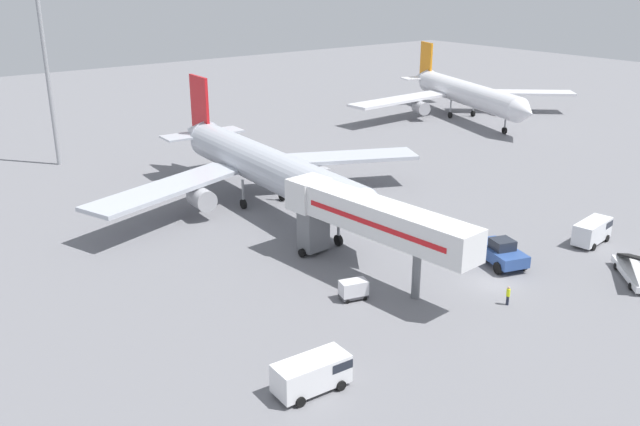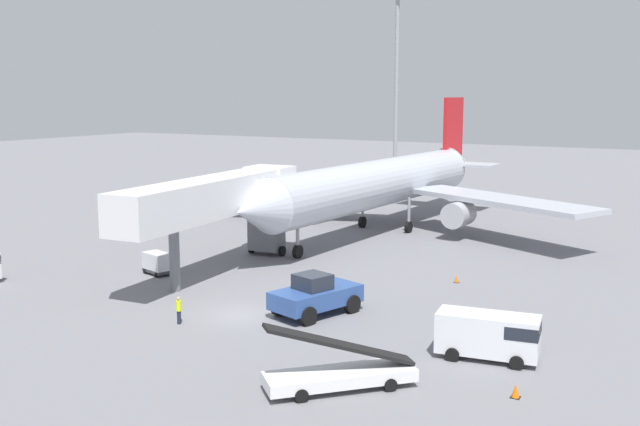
{
  "view_description": "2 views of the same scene",
  "coord_description": "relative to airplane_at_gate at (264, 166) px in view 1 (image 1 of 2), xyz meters",
  "views": [
    {
      "loc": [
        -43.45,
        -32.32,
        25.11
      ],
      "look_at": [
        -4.23,
        18.41,
        2.06
      ],
      "focal_mm": 38.18,
      "sensor_mm": 36.0,
      "label": 1
    },
    {
      "loc": [
        24.75,
        -34.36,
        12.99
      ],
      "look_at": [
        -5.38,
        18.73,
        3.03
      ],
      "focal_mm": 41.38,
      "sensor_mm": 36.0,
      "label": 2
    }
  ],
  "objects": [
    {
      "name": "ground_plane",
      "position": [
        4.13,
        -28.58,
        -4.6
      ],
      "size": [
        300.0,
        300.0,
        0.0
      ],
      "primitive_type": "plane",
      "color": "slate"
    },
    {
      "name": "airplane_at_gate",
      "position": [
        0.0,
        0.0,
        0.0
      ],
      "size": [
        41.18,
        42.51,
        12.51
      ],
      "color": "#B7BCC6",
      "rests_on": "ground"
    },
    {
      "name": "jet_bridge",
      "position": [
        -3.35,
        -20.68,
        0.76
      ],
      "size": [
        4.76,
        19.94,
        7.14
      ],
      "color": "silver",
      "rests_on": "ground"
    },
    {
      "name": "pushback_tug",
      "position": [
        7.81,
        -26.36,
        -3.43
      ],
      "size": [
        4.19,
        6.0,
        2.49
      ],
      "color": "#2D4C8E",
      "rests_on": "ground"
    },
    {
      "name": "belt_loader_truck",
      "position": [
        14.33,
        -35.5,
        -3.83
      ],
      "size": [
        6.04,
        6.21,
        3.22
      ],
      "color": "white",
      "rests_on": "ground"
    },
    {
      "name": "service_van_far_left",
      "position": [
        19.04,
        -28.58,
        -3.3
      ],
      "size": [
        5.16,
        2.66,
        2.28
      ],
      "color": "white",
      "rests_on": "ground"
    },
    {
      "name": "service_van_rear_right",
      "position": [
        -17.16,
        -31.55,
        -3.35
      ],
      "size": [
        5.03,
        2.59,
        2.18
      ],
      "color": "white",
      "rests_on": "ground"
    },
    {
      "name": "baggage_cart_near_right",
      "position": [
        -7.02,
        -23.53,
        -3.72
      ],
      "size": [
        2.46,
        1.81,
        1.59
      ],
      "color": "#38383D",
      "rests_on": "ground"
    },
    {
      "name": "ground_crew_worker_foreground",
      "position": [
        1.97,
        -31.79,
        -3.75
      ],
      "size": [
        0.42,
        0.42,
        1.6
      ],
      "color": "#1E2333",
      "rests_on": "ground"
    },
    {
      "name": "safety_cone_alpha",
      "position": [
        12.62,
        -15.1,
        -4.34
      ],
      "size": [
        0.34,
        0.34,
        0.53
      ],
      "color": "black",
      "rests_on": "ground"
    },
    {
      "name": "airplane_background",
      "position": [
        54.53,
        18.72,
        -0.18
      ],
      "size": [
        42.16,
        38.89,
        11.78
      ],
      "color": "silver",
      "rests_on": "ground"
    },
    {
      "name": "apron_light_mast",
      "position": [
        -12.73,
        31.67,
        14.48
      ],
      "size": [
        2.4,
        2.4,
        27.84
      ],
      "color": "#93969B",
      "rests_on": "ground"
    }
  ]
}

